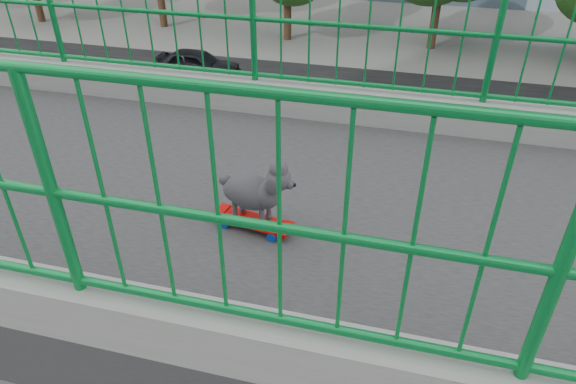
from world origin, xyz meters
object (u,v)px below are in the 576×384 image
(car_1, at_px, (56,160))
(car_4, at_px, (197,64))
(skateboard, at_px, (252,222))
(poodle, at_px, (255,190))
(car_3, at_px, (229,95))
(car_6, at_px, (68,162))

(car_1, bearing_deg, car_4, 175.01)
(skateboard, xyz_separation_m, car_1, (-9.58, -9.93, -6.30))
(poodle, distance_m, car_3, 18.43)
(car_4, bearing_deg, skateboard, -154.63)
(poodle, height_order, car_1, poodle)
(skateboard, height_order, poodle, poodle)
(skateboard, distance_m, car_6, 14.90)
(car_3, bearing_deg, car_4, 40.35)
(poodle, bearing_deg, skateboard, -90.00)
(poodle, distance_m, car_1, 15.29)
(poodle, bearing_deg, car_6, -125.41)
(skateboard, xyz_separation_m, poodle, (0.00, 0.03, 0.25))
(skateboard, relative_size, car_4, 0.14)
(car_6, bearing_deg, poodle, 44.86)
(poodle, xyz_separation_m, car_1, (-9.58, -9.96, -6.55))
(skateboard, bearing_deg, car_3, -148.52)
(car_3, bearing_deg, car_1, 150.94)
(skateboard, xyz_separation_m, car_4, (-19.18, -9.09, -6.37))
(skateboard, distance_m, car_1, 15.16)
(car_1, xyz_separation_m, car_6, (0.00, 0.42, -0.02))
(car_3, relative_size, car_6, 0.94)
(poodle, xyz_separation_m, car_3, (-15.98, -6.40, -6.58))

